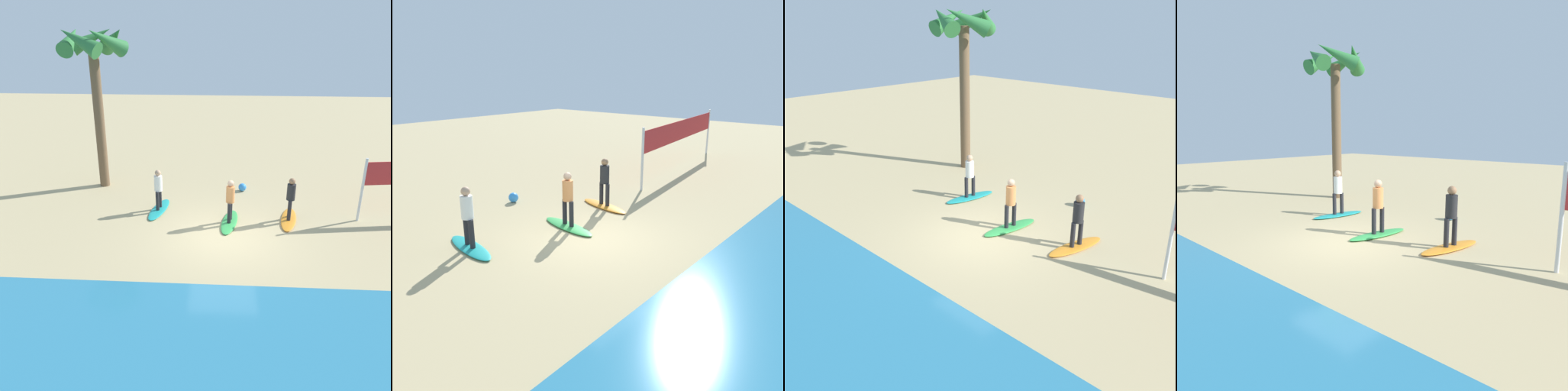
# 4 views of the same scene
# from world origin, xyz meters

# --- Properties ---
(ground_plane) EXTENTS (60.00, 60.00, 0.00)m
(ground_plane) POSITION_xyz_m (0.00, 0.00, 0.00)
(ground_plane) COLOR tan
(surfboard_orange) EXTENTS (0.97, 2.17, 0.09)m
(surfboard_orange) POSITION_xyz_m (-2.47, -1.47, 0.04)
(surfboard_orange) COLOR orange
(surfboard_orange) RESTS_ON ground
(surfer_orange) EXTENTS (0.32, 0.45, 1.64)m
(surfer_orange) POSITION_xyz_m (-2.47, -1.47, 1.04)
(surfer_orange) COLOR #232328
(surfer_orange) RESTS_ON surfboard_orange
(surfboard_green) EXTENTS (0.89, 2.16, 0.09)m
(surfboard_green) POSITION_xyz_m (-0.19, -1.10, 0.04)
(surfboard_green) COLOR green
(surfboard_green) RESTS_ON ground
(surfer_green) EXTENTS (0.32, 0.46, 1.64)m
(surfer_green) POSITION_xyz_m (-0.19, -1.10, 1.04)
(surfer_green) COLOR #232328
(surfer_green) RESTS_ON surfboard_green
(surfboard_teal) EXTENTS (0.93, 2.17, 0.09)m
(surfboard_teal) POSITION_xyz_m (2.63, -2.06, 0.04)
(surfboard_teal) COLOR teal
(surfboard_teal) RESTS_ON ground
(surfer_teal) EXTENTS (0.32, 0.45, 1.64)m
(surfer_teal) POSITION_xyz_m (2.63, -2.06, 1.04)
(surfer_teal) COLOR #232328
(surfer_teal) RESTS_ON surfboard_teal
(palm_tree) EXTENTS (2.88, 3.03, 7.09)m
(palm_tree) POSITION_xyz_m (5.55, -4.69, 5.68)
(palm_tree) COLOR brown
(palm_tree) RESTS_ON ground
(beach_ball) EXTENTS (0.36, 0.36, 0.36)m
(beach_ball) POSITION_xyz_m (-0.82, -4.35, 0.18)
(beach_ball) COLOR #338CE5
(beach_ball) RESTS_ON ground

